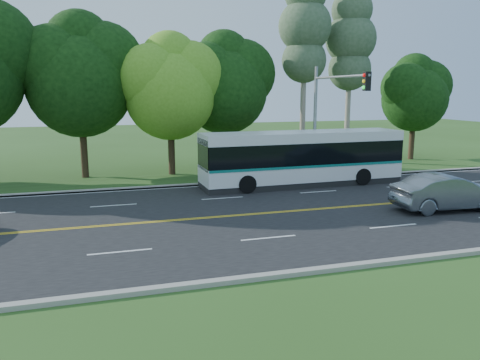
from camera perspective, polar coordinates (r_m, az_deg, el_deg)
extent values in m
plane|color=#2D501A|center=(21.32, 1.52, -4.23)|extent=(120.00, 120.00, 0.00)
cube|color=black|center=(21.32, 1.52, -4.20)|extent=(60.00, 14.00, 0.02)
cube|color=#9A968B|center=(28.01, -3.05, -0.43)|extent=(60.00, 0.30, 0.15)
cube|color=#9A968B|center=(15.01, 10.21, -10.69)|extent=(60.00, 0.30, 0.15)
cube|color=#2D501A|center=(29.78, -3.89, 0.18)|extent=(60.00, 4.00, 0.10)
cube|color=gold|center=(21.24, 1.58, -4.22)|extent=(57.00, 0.10, 0.00)
cube|color=gold|center=(21.39, 1.45, -4.12)|extent=(57.00, 0.10, 0.00)
cube|color=silver|center=(16.98, -14.42, -8.47)|extent=(2.20, 0.12, 0.00)
cube|color=silver|center=(17.98, 3.49, -7.04)|extent=(2.20, 0.12, 0.00)
cube|color=silver|center=(20.47, 18.17, -5.35)|extent=(2.20, 0.12, 0.00)
cube|color=silver|center=(23.71, -15.15, -3.01)|extent=(2.20, 0.12, 0.00)
cube|color=silver|center=(24.44, -2.16, -2.22)|extent=(2.20, 0.12, 0.00)
cube|color=silver|center=(26.32, 9.51, -1.42)|extent=(2.20, 0.12, 0.00)
cube|color=silver|center=(29.14, 19.28, -0.70)|extent=(2.20, 0.12, 0.00)
cube|color=silver|center=(32.64, 27.13, -0.10)|extent=(2.20, 0.12, 0.00)
cube|color=silver|center=(27.73, -2.90, -0.66)|extent=(57.00, 0.12, 0.00)
cube|color=silver|center=(15.27, 9.69, -10.49)|extent=(57.00, 0.12, 0.00)
cylinder|color=#2D2214|center=(31.79, -18.49, 3.52)|extent=(0.44, 0.44, 3.60)
sphere|color=black|center=(31.58, -18.94, 10.93)|extent=(6.60, 6.60, 6.60)
sphere|color=black|center=(31.90, -16.33, 13.44)|extent=(5.28, 5.28, 5.28)
sphere|color=black|center=(31.48, -21.54, 12.87)|extent=(4.95, 4.95, 4.95)
sphere|color=black|center=(32.10, -19.01, 15.35)|extent=(4.29, 4.29, 4.29)
cylinder|color=#2D2214|center=(31.12, -8.34, 3.48)|extent=(0.44, 0.44, 3.24)
sphere|color=#58951E|center=(30.88, -8.53, 10.21)|extent=(5.80, 5.80, 5.80)
sphere|color=#58951E|center=(31.40, -6.26, 12.39)|extent=(4.64, 4.64, 4.64)
sphere|color=#58951E|center=(30.54, -10.73, 12.05)|extent=(4.35, 4.35, 4.35)
sphere|color=#58951E|center=(31.35, -8.57, 14.20)|extent=(3.77, 3.77, 3.77)
cylinder|color=#2D2214|center=(33.37, -1.91, 4.23)|extent=(0.44, 0.44, 3.42)
sphere|color=black|center=(33.15, -1.95, 10.79)|extent=(6.00, 6.00, 6.00)
sphere|color=black|center=(33.83, 0.18, 12.83)|extent=(4.80, 4.80, 4.80)
sphere|color=black|center=(32.69, -3.95, 12.61)|extent=(4.50, 4.50, 4.50)
sphere|color=black|center=(33.64, -1.98, 14.63)|extent=(3.90, 3.90, 3.90)
cylinder|color=gray|center=(35.16, 7.70, 9.69)|extent=(0.40, 0.40, 9.80)
sphere|color=#375132|center=(35.23, 7.81, 14.25)|extent=(3.23, 3.23, 3.23)
sphere|color=#375132|center=(35.45, 7.92, 18.09)|extent=(3.80, 3.80, 3.80)
cylinder|color=gray|center=(37.43, 13.02, 9.04)|extent=(0.40, 0.40, 9.10)
sphere|color=#375132|center=(37.45, 13.20, 13.02)|extent=(3.23, 3.23, 3.23)
sphere|color=#375132|center=(37.61, 13.35, 16.38)|extent=(3.80, 3.80, 3.80)
sphere|color=#375132|center=(37.88, 13.49, 19.51)|extent=(3.04, 3.04, 3.04)
cylinder|color=#2D2214|center=(40.91, 20.20, 4.54)|extent=(0.44, 0.44, 3.06)
sphere|color=black|center=(40.72, 20.51, 9.23)|extent=(5.20, 5.20, 5.20)
sphere|color=black|center=(41.66, 21.66, 10.60)|extent=(4.16, 4.16, 4.16)
sphere|color=black|center=(39.93, 19.56, 10.58)|extent=(3.90, 3.90, 3.90)
sphere|color=black|center=(41.11, 20.46, 11.96)|extent=(3.38, 3.38, 3.38)
sphere|color=maroon|center=(29.71, 2.09, 1.55)|extent=(1.50, 1.50, 1.50)
sphere|color=maroon|center=(30.04, 3.90, 1.63)|extent=(1.50, 1.50, 1.50)
sphere|color=maroon|center=(30.40, 5.67, 1.71)|extent=(1.50, 1.50, 1.50)
sphere|color=maroon|center=(30.79, 7.39, 1.79)|extent=(1.50, 1.50, 1.50)
sphere|color=maroon|center=(31.21, 9.07, 1.87)|extent=(1.50, 1.50, 1.50)
sphere|color=maroon|center=(31.65, 10.70, 1.94)|extent=(1.50, 1.50, 1.50)
sphere|color=maroon|center=(32.12, 12.29, 2.01)|extent=(1.50, 1.50, 1.50)
sphere|color=maroon|center=(32.61, 13.83, 2.07)|extent=(1.50, 1.50, 1.50)
sphere|color=maroon|center=(33.13, 15.32, 2.13)|extent=(1.50, 1.50, 1.50)
cube|color=olive|center=(32.02, 14.51, 0.88)|extent=(3.50, 1.40, 0.40)
cylinder|color=gray|center=(29.88, 9.11, 6.78)|extent=(0.20, 0.20, 7.00)
cylinder|color=gray|center=(27.15, 12.09, 12.20)|extent=(0.14, 6.00, 0.14)
cube|color=black|center=(24.72, 15.22, 11.53)|extent=(0.32, 0.28, 0.95)
sphere|color=red|center=(24.64, 14.91, 12.25)|extent=(0.18, 0.18, 0.18)
sphere|color=yellow|center=(24.63, 14.88, 11.55)|extent=(0.18, 0.18, 0.18)
sphere|color=#19D833|center=(24.63, 14.84, 10.86)|extent=(0.18, 0.18, 0.18)
cube|color=white|center=(27.99, 7.57, 1.14)|extent=(12.16, 2.90, 1.00)
cube|color=black|center=(27.82, 7.63, 3.42)|extent=(12.10, 2.94, 1.25)
cube|color=white|center=(27.72, 7.68, 5.28)|extent=(12.16, 2.90, 0.56)
cube|color=#0C6E65|center=(27.92, 7.60, 2.03)|extent=(12.10, 2.95, 0.14)
cube|color=black|center=(25.78, -4.51, 3.11)|extent=(0.12, 2.36, 1.72)
cube|color=#19E54C|center=(25.67, -4.52, 5.25)|extent=(0.09, 1.54, 0.22)
cube|color=black|center=(28.11, 7.54, -0.22)|extent=(12.15, 2.80, 0.35)
cylinder|color=black|center=(25.49, 0.88, -0.51)|extent=(1.01, 0.31, 1.01)
cylinder|color=black|center=(27.74, -0.75, 0.41)|extent=(1.01, 0.31, 1.01)
cylinder|color=black|center=(28.66, 14.72, 0.39)|extent=(1.01, 0.31, 1.01)
cylinder|color=black|center=(30.67, 12.29, 1.17)|extent=(1.01, 0.31, 1.01)
imported|color=slate|center=(23.93, 23.99, -1.38)|extent=(5.24, 2.14, 1.69)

